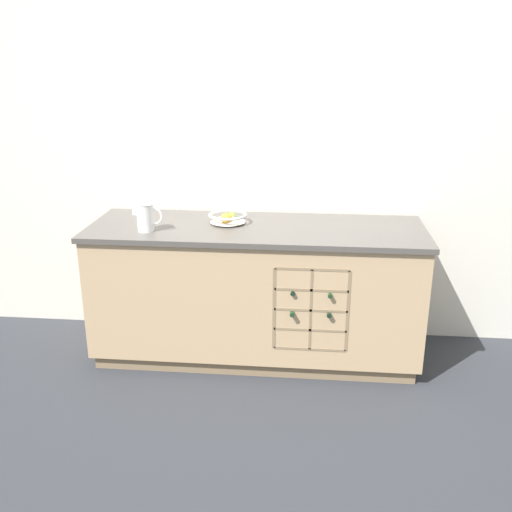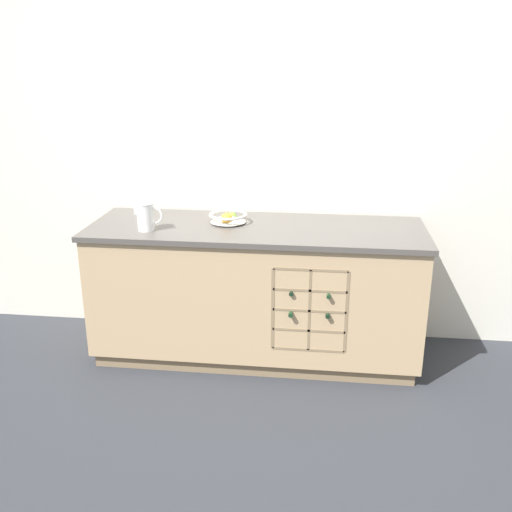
{
  "view_description": "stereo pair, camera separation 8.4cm",
  "coord_description": "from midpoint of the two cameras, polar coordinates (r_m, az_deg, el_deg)",
  "views": [
    {
      "loc": [
        0.35,
        -3.54,
        1.95
      ],
      "look_at": [
        0.0,
        0.0,
        0.72
      ],
      "focal_mm": 40.0,
      "sensor_mm": 36.0,
      "label": 1
    },
    {
      "loc": [
        0.43,
        -3.53,
        1.95
      ],
      "look_at": [
        0.0,
        0.0,
        0.72
      ],
      "focal_mm": 40.0,
      "sensor_mm": 36.0,
      "label": 2
    }
  ],
  "objects": [
    {
      "name": "ground_plane",
      "position": [
        4.06,
        0.6,
        -9.61
      ],
      "size": [
        14.0,
        14.0,
        0.0
      ],
      "primitive_type": "plane",
      "color": "#2D3035"
    },
    {
      "name": "back_wall",
      "position": [
        4.03,
        1.33,
        9.47
      ],
      "size": [
        4.55,
        0.06,
        2.55
      ],
      "primitive_type": "cube",
      "color": "silver",
      "rests_on": "ground_plane"
    },
    {
      "name": "kitchen_island",
      "position": [
        3.85,
        0.67,
        -3.54
      ],
      "size": [
        2.19,
        0.75,
        0.92
      ],
      "color": "#8B7354",
      "rests_on": "ground_plane"
    },
    {
      "name": "fruit_bowl",
      "position": [
        3.78,
        -2.16,
        3.92
      ],
      "size": [
        0.25,
        0.25,
        0.08
      ],
      "color": "silver",
      "rests_on": "kitchen_island"
    },
    {
      "name": "white_pitcher",
      "position": [
        3.66,
        -10.29,
        3.96
      ],
      "size": [
        0.17,
        0.11,
        0.18
      ],
      "color": "white",
      "rests_on": "kitchen_island"
    },
    {
      "name": "ceramic_mug",
      "position": [
        4.1,
        -10.99,
        4.78
      ],
      "size": [
        0.11,
        0.07,
        0.08
      ],
      "color": "white",
      "rests_on": "kitchen_island"
    }
  ]
}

